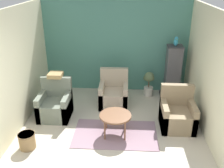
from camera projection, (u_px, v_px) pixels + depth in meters
The scene contains 14 objects.
ground_plane at pixel (106, 168), 4.55m from camera, with size 20.00×20.00×0.00m, color beige.
wall_back_accent at pixel (116, 47), 7.16m from camera, with size 4.21×0.06×2.64m.
wall_left at pixel (21, 66), 5.69m from camera, with size 0.06×3.42×2.64m.
wall_right at pixel (206, 70), 5.46m from camera, with size 0.06×3.42×2.64m.
area_rug at pixel (115, 134), 5.51m from camera, with size 1.83×1.11×0.01m.
coffee_table at pixel (115, 117), 5.33m from camera, with size 0.68×0.68×0.49m.
armchair_left at pixel (55, 105), 6.08m from camera, with size 0.74×0.75×0.95m.
armchair_right at pixel (177, 115), 5.67m from camera, with size 0.74×0.75×0.95m.
armchair_middle at pixel (114, 94), 6.64m from camera, with size 0.74×0.75×0.95m.
birdcage at pixel (173, 74), 6.88m from camera, with size 0.57×0.57×1.51m.
parrot at pixel (176, 41), 6.51m from camera, with size 0.12×0.21×0.25m.
potted_plant at pixel (149, 82), 7.10m from camera, with size 0.31×0.28×0.72m.
wicker_basket at pixel (27, 140), 5.01m from camera, with size 0.34×0.34×0.33m.
throw_pillow at pixel (55, 75), 6.04m from camera, with size 0.33×0.33×0.10m.
Camera 1 is at (0.32, -3.52, 3.25)m, focal length 40.00 mm.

